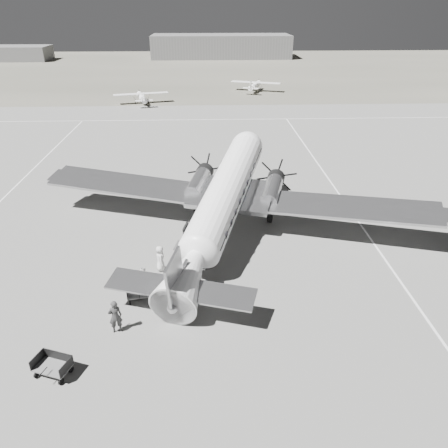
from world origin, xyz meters
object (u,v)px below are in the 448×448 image
at_px(baggage_cart_near, 139,294).
at_px(hangar_main, 221,46).
at_px(ramp_agent, 144,280).
at_px(light_plane_right, 255,86).
at_px(baggage_cart_far, 53,367).
at_px(light_plane_left, 142,98).
at_px(ground_crew, 115,316).
at_px(shed_secondary, 18,53).
at_px(passenger, 160,258).
at_px(dc3_airliner, 223,202).

bearing_deg(baggage_cart_near, hangar_main, 74.44).
bearing_deg(baggage_cart_near, ramp_agent, 61.49).
bearing_deg(light_plane_right, baggage_cart_far, -84.15).
height_order(hangar_main, light_plane_left, hangar_main).
relative_size(ground_crew, ramp_agent, 1.13).
bearing_deg(shed_secondary, ground_crew, -67.50).
bearing_deg(ground_crew, light_plane_right, -121.03).
xyz_separation_m(light_plane_right, passenger, (-12.60, -62.47, -0.14)).
distance_m(hangar_main, baggage_cart_near, 123.85).
relative_size(shed_secondary, baggage_cart_near, 12.05).
relative_size(hangar_main, ground_crew, 21.75).
distance_m(hangar_main, light_plane_right, 58.11).
relative_size(hangar_main, passenger, 24.17).
height_order(shed_secondary, light_plane_left, shed_secondary).
bearing_deg(dc3_airliner, ramp_agent, -110.04).
xyz_separation_m(dc3_airliner, light_plane_right, (8.42, 58.40, -1.89)).
height_order(dc3_airliner, light_plane_left, dc3_airliner).
xyz_separation_m(light_plane_right, ramp_agent, (-13.34, -64.89, -0.15)).
relative_size(hangar_main, light_plane_right, 4.34).
distance_m(dc3_airliner, passenger, 6.17).
xyz_separation_m(hangar_main, light_plane_right, (4.59, -57.89, -2.30)).
relative_size(baggage_cart_far, ramp_agent, 1.01).
relative_size(baggage_cart_near, ramp_agent, 0.87).
height_order(shed_secondary, ramp_agent, shed_secondary).
height_order(light_plane_left, light_plane_right, light_plane_right).
bearing_deg(ramp_agent, light_plane_left, 2.36).
bearing_deg(light_plane_right, ground_crew, -82.79).
bearing_deg(ramp_agent, dc3_airliner, -42.17).
distance_m(baggage_cart_far, passenger, 9.72).
bearing_deg(light_plane_right, hangar_main, 113.64).
bearing_deg(ground_crew, baggage_cart_far, 31.56).
xyz_separation_m(shed_secondary, passenger, (51.99, -115.36, -1.13)).
xyz_separation_m(baggage_cart_near, ground_crew, (-0.83, -2.69, 0.54)).
height_order(shed_secondary, light_plane_right, shed_secondary).
bearing_deg(hangar_main, shed_secondary, -175.24).
relative_size(baggage_cart_near, passenger, 0.86).
height_order(hangar_main, baggage_cart_far, hangar_main).
distance_m(shed_secondary, light_plane_right, 83.49).
relative_size(hangar_main, baggage_cart_far, 24.31).
xyz_separation_m(hangar_main, ramp_agent, (-8.75, -122.78, -2.44)).
xyz_separation_m(light_plane_right, baggage_cart_near, (-13.56, -65.61, -0.58)).
xyz_separation_m(baggage_cart_far, passenger, (4.19, 8.76, 0.38)).
distance_m(ground_crew, ramp_agent, 3.56).
bearing_deg(passenger, shed_secondary, 13.74).
xyz_separation_m(shed_secondary, baggage_cart_far, (47.80, -124.12, -1.51)).
bearing_deg(dc3_airliner, light_plane_right, 98.90).
distance_m(baggage_cart_near, baggage_cart_far, 6.49).
bearing_deg(hangar_main, ground_crew, -94.44).
height_order(light_plane_left, ground_crew, ground_crew).
xyz_separation_m(ramp_agent, passenger, (0.75, 2.42, 0.01)).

